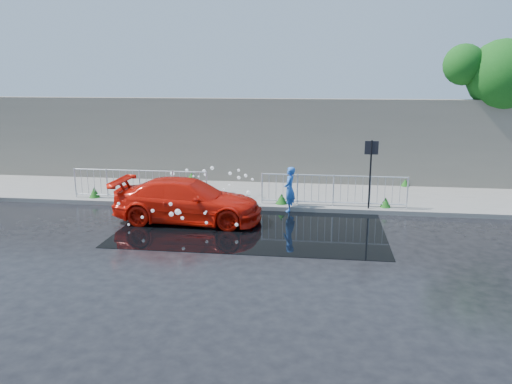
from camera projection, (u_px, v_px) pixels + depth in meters
The scene contains 13 objects.
ground at pixel (231, 236), 14.63m from camera, with size 90.00×90.00×0.00m, color black.
pavement at pixel (254, 194), 19.43m from camera, with size 30.00×4.00×0.15m, color slate.
curb at pixel (247, 207), 17.50m from camera, with size 30.00×0.25×0.16m, color slate.
retaining_wall at pixel (261, 140), 21.13m from camera, with size 30.00×0.60×3.50m, color #6E695C.
puddle at pixel (253, 227), 15.53m from camera, with size 8.00×5.00×0.01m, color black.
sign_post at pixel (371, 163), 16.68m from camera, with size 0.45×0.06×2.50m.
tree at pixel (509, 71), 19.43m from camera, with size 4.86×2.78×6.25m.
railing_left at pixel (140, 184), 18.20m from camera, with size 5.05×0.05×1.10m.
railing_right at pixel (333, 189), 17.30m from camera, with size 5.05×0.05×1.10m.
weeds at pixel (246, 191), 18.86m from camera, with size 12.17×3.93×0.39m.
water_spray at pixel (201, 192), 17.22m from camera, with size 3.57×5.66×1.09m.
red_car at pixel (188, 201), 15.96m from camera, with size 1.93×4.74×1.38m, color red.
person at pixel (290, 189), 17.15m from camera, with size 0.57×0.37×1.55m, color blue.
Camera 1 is at (2.56, -13.72, 4.63)m, focal length 35.00 mm.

